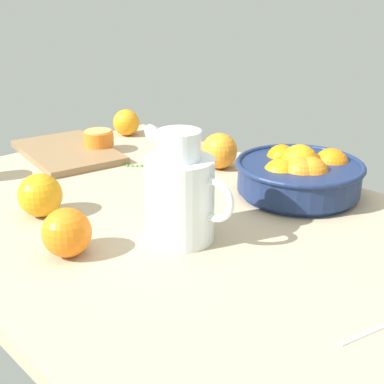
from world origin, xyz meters
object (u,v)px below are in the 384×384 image
object	(u,v)px
loose_orange_2	(126,123)
juice_pitcher	(180,200)
fruit_bowl	(300,174)
cutting_board	(67,152)
loose_orange_0	(67,232)
loose_orange_3	(219,151)
loose_orange_1	(40,195)
orange_half_0	(98,138)

from	to	relation	value
loose_orange_2	juice_pitcher	bearing A→B (deg)	-29.24
fruit_bowl	juice_pitcher	distance (cm)	32.31
cutting_board	loose_orange_2	bearing A→B (deg)	100.93
loose_orange_0	loose_orange_3	size ratio (longest dim) A/B	0.94
juice_pitcher	loose_orange_3	bearing A→B (deg)	123.07
juice_pitcher	cutting_board	xyz separation A→B (cm)	(-56.21, 10.97, -6.46)
cutting_board	loose_orange_3	distance (cm)	41.28
loose_orange_1	loose_orange_0	bearing A→B (deg)	-15.03
orange_half_0	loose_orange_3	distance (cm)	34.53
orange_half_0	loose_orange_2	distance (cm)	17.11
loose_orange_2	loose_orange_3	distance (cm)	39.55
juice_pitcher	loose_orange_3	world-z (taller)	juice_pitcher
fruit_bowl	loose_orange_1	xyz separation A→B (cm)	(-28.60, -45.07, -0.39)
loose_orange_1	loose_orange_2	size ratio (longest dim) A/B	1.09
loose_orange_2	cutting_board	bearing A→B (deg)	-79.07
loose_orange_0	loose_orange_1	size ratio (longest dim) A/B	0.97
juice_pitcher	loose_orange_1	xyz separation A→B (cm)	(-26.00, -12.98, -3.08)
juice_pitcher	loose_orange_1	world-z (taller)	juice_pitcher
fruit_bowl	loose_orange_3	xyz separation A→B (cm)	(-23.73, 0.36, -0.26)
fruit_bowl	cutting_board	size ratio (longest dim) A/B	0.85
juice_pitcher	loose_orange_3	distance (cm)	38.84
juice_pitcher	orange_half_0	distance (cm)	56.16
orange_half_0	loose_orange_0	world-z (taller)	loose_orange_0
orange_half_0	loose_orange_2	world-z (taller)	loose_orange_2
orange_half_0	juice_pitcher	bearing A→B (deg)	-19.53
cutting_board	loose_orange_3	world-z (taller)	loose_orange_3
juice_pitcher	orange_half_0	size ratio (longest dim) A/B	2.54
cutting_board	loose_orange_3	bearing A→B (deg)	31.48
loose_orange_0	loose_orange_3	xyz separation A→B (cm)	(-12.58, 50.11, 0.25)
orange_half_0	loose_orange_3	xyz separation A→B (cm)	(31.68, 13.72, 0.60)
loose_orange_1	loose_orange_3	world-z (taller)	loose_orange_3
juice_pitcher	orange_half_0	xyz separation A→B (cm)	(-52.82, 18.74, -3.55)
cutting_board	loose_orange_2	size ratio (longest dim) A/B	4.10
loose_orange_3	loose_orange_0	bearing A→B (deg)	-75.91
loose_orange_1	loose_orange_3	size ratio (longest dim) A/B	0.97
loose_orange_2	orange_half_0	bearing A→B (deg)	-62.78
fruit_bowl	loose_orange_1	size ratio (longest dim) A/B	3.19
juice_pitcher	loose_orange_2	bearing A→B (deg)	150.76
loose_orange_1	loose_orange_2	bearing A→B (deg)	126.43
juice_pitcher	loose_orange_0	xyz separation A→B (cm)	(-8.56, -17.66, -3.19)
juice_pitcher	loose_orange_2	distance (cm)	69.59
fruit_bowl	juice_pitcher	world-z (taller)	juice_pitcher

